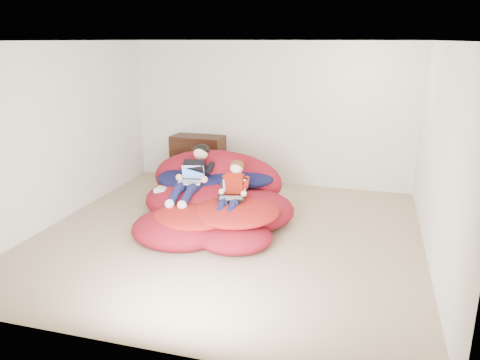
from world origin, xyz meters
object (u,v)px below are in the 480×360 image
object	(u,v)px
laptop_white	(191,178)
laptop_black	(233,192)
older_boy	(194,173)
beanbag_pile	(214,200)
younger_boy	(233,188)
dresser	(198,159)

from	to	relation	value
laptop_white	laptop_black	size ratio (longest dim) A/B	0.89
older_boy	beanbag_pile	bearing A→B (deg)	3.26
laptop_white	laptop_black	bearing A→B (deg)	-20.51
younger_boy	laptop_white	world-z (taller)	younger_boy
beanbag_pile	younger_boy	xyz separation A→B (m)	(0.40, -0.37, 0.33)
beanbag_pile	dresser	bearing A→B (deg)	117.43
dresser	beanbag_pile	size ratio (longest dim) A/B	0.38
younger_boy	laptop_black	bearing A→B (deg)	-90.00
beanbag_pile	older_boy	size ratio (longest dim) A/B	2.08
dresser	younger_boy	size ratio (longest dim) A/B	1.13
beanbag_pile	older_boy	bearing A→B (deg)	-176.74
older_boy	laptop_white	xyz separation A→B (m)	(0.00, -0.11, -0.04)
dresser	younger_boy	world-z (taller)	younger_boy
dresser	laptop_white	distance (m)	1.94
laptop_white	laptop_black	distance (m)	0.75
laptop_white	laptop_black	xyz separation A→B (m)	(0.70, -0.26, -0.07)
younger_boy	laptop_black	world-z (taller)	younger_boy
younger_boy	laptop_white	bearing A→B (deg)	160.36
dresser	older_boy	world-z (taller)	older_boy
older_boy	laptop_white	bearing A→B (deg)	-90.00
beanbag_pile	laptop_white	xyz separation A→B (m)	(-0.29, -0.13, 0.35)
beanbag_pile	younger_boy	size ratio (longest dim) A/B	2.95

